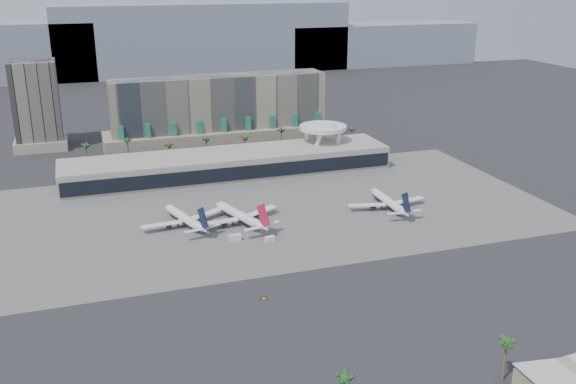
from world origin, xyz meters
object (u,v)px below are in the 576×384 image
object	(u,v)px
airliner_centre	(240,216)
service_vehicle_a	(235,238)
airliner_right	(389,202)
service_vehicle_b	(270,239)
airliner_left	(185,218)
taxiway_sign	(264,298)

from	to	relation	value
airliner_centre	service_vehicle_a	size ratio (longest dim) A/B	7.97
airliner_right	service_vehicle_b	size ratio (longest dim) A/B	9.97
airliner_left	service_vehicle_a	bearing A→B (deg)	-70.77
airliner_centre	taxiway_sign	distance (m)	67.48
airliner_centre	taxiway_sign	xyz separation A→B (m)	(-9.25, -66.77, -3.12)
airliner_left	service_vehicle_b	bearing A→B (deg)	-59.84
airliner_left	taxiway_sign	distance (m)	73.06
service_vehicle_b	taxiway_sign	size ratio (longest dim) A/B	1.86
airliner_centre	taxiway_sign	size ratio (longest dim) A/B	19.11
service_vehicle_a	taxiway_sign	distance (m)	50.10
airliner_left	service_vehicle_b	world-z (taller)	airliner_left
airliner_left	airliner_centre	xyz separation A→B (m)	(22.62, -5.00, 0.20)
airliner_centre	service_vehicle_a	bearing A→B (deg)	-129.70
airliner_left	service_vehicle_b	size ratio (longest dim) A/B	9.76
airliner_right	airliner_left	bearing A→B (deg)	175.19
airliner_left	taxiway_sign	world-z (taller)	airliner_left
airliner_left	service_vehicle_b	xyz separation A→B (m)	(29.24, -26.82, -2.39)
taxiway_sign	airliner_left	bearing A→B (deg)	115.74
service_vehicle_b	service_vehicle_a	bearing A→B (deg)	147.27
service_vehicle_b	taxiway_sign	distance (m)	47.67
airliner_centre	service_vehicle_b	size ratio (longest dim) A/B	10.29
airliner_right	taxiway_sign	size ratio (longest dim) A/B	18.50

